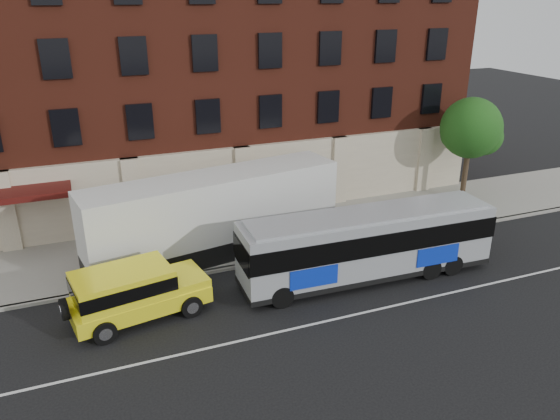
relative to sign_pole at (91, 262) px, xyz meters
name	(u,v)px	position (x,y,z in m)	size (l,w,h in m)	color
ground	(337,327)	(8.50, -6.15, -1.45)	(120.00, 120.00, 0.00)	black
sidewalk	(259,235)	(8.50, 2.85, -1.38)	(60.00, 6.00, 0.15)	gray
kerb	(280,259)	(8.50, -0.15, -1.38)	(60.00, 0.25, 0.15)	gray
lane_line	(331,320)	(8.50, -5.65, -1.45)	(60.00, 0.12, 0.01)	silver
building	(214,71)	(8.49, 10.77, 6.13)	(30.00, 12.10, 15.00)	maroon
sign_pole	(91,262)	(0.00, 0.00, 0.00)	(0.30, 0.20, 2.50)	slate
street_tree	(472,130)	(22.04, 3.34, 2.96)	(3.60, 3.60, 6.20)	#322319
city_bus	(368,242)	(11.51, -3.10, 0.30)	(11.63, 2.82, 3.17)	#94989D
yellow_suv	(132,290)	(1.36, -2.64, -0.23)	(5.74, 3.16, 2.14)	#FFF21C
shipping_container	(215,217)	(5.81, 1.45, 0.59)	(12.63, 4.63, 4.13)	black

